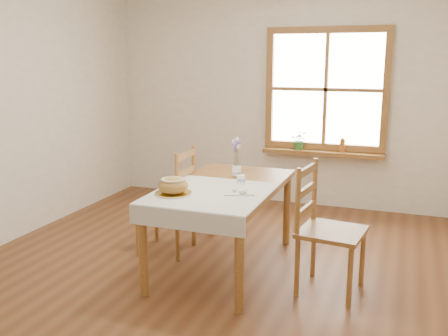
# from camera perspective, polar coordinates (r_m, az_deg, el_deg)

# --- Properties ---
(ground) EXTENTS (5.00, 5.00, 0.00)m
(ground) POSITION_cam_1_polar(r_m,az_deg,el_deg) (4.29, -1.42, -12.65)
(ground) COLOR brown
(ground) RESTS_ON ground
(room_walls) EXTENTS (4.60, 5.10, 2.65)m
(room_walls) POSITION_cam_1_polar(r_m,az_deg,el_deg) (3.89, -1.56, 10.78)
(room_walls) COLOR white
(room_walls) RESTS_ON ground
(window) EXTENTS (1.46, 0.08, 1.46)m
(window) POSITION_cam_1_polar(r_m,az_deg,el_deg) (6.16, 11.57, 8.78)
(window) COLOR olive
(window) RESTS_ON ground
(window_sill) EXTENTS (1.46, 0.20, 0.05)m
(window_sill) POSITION_cam_1_polar(r_m,az_deg,el_deg) (6.18, 11.17, 1.71)
(window_sill) COLOR olive
(window_sill) RESTS_ON ground
(dining_table) EXTENTS (0.90, 1.60, 0.75)m
(dining_table) POSITION_cam_1_polar(r_m,az_deg,el_deg) (4.32, 0.00, -3.04)
(dining_table) COLOR olive
(dining_table) RESTS_ON ground
(table_linen) EXTENTS (0.91, 0.99, 0.01)m
(table_linen) POSITION_cam_1_polar(r_m,az_deg,el_deg) (4.02, -1.50, -2.90)
(table_linen) COLOR silver
(table_linen) RESTS_ON dining_table
(chair_left) EXTENTS (0.51, 0.49, 1.01)m
(chair_left) POSITION_cam_1_polar(r_m,az_deg,el_deg) (4.76, -6.69, -3.68)
(chair_left) COLOR olive
(chair_left) RESTS_ON ground
(chair_right) EXTENTS (0.56, 0.54, 1.02)m
(chair_right) POSITION_cam_1_polar(r_m,az_deg,el_deg) (4.00, 12.24, -6.92)
(chair_right) COLOR olive
(chair_right) RESTS_ON ground
(bread_plate) EXTENTS (0.34, 0.34, 0.02)m
(bread_plate) POSITION_cam_1_polar(r_m,az_deg,el_deg) (3.99, -5.82, -2.90)
(bread_plate) COLOR white
(bread_plate) RESTS_ON table_linen
(bread_loaf) EXTENTS (0.24, 0.24, 0.13)m
(bread_loaf) POSITION_cam_1_polar(r_m,az_deg,el_deg) (3.97, -5.84, -1.87)
(bread_loaf) COLOR #AA7E3C
(bread_loaf) RESTS_ON bread_plate
(egg_napkin) EXTENTS (0.29, 0.27, 0.01)m
(egg_napkin) POSITION_cam_1_polar(r_m,az_deg,el_deg) (4.01, 1.70, -2.79)
(egg_napkin) COLOR silver
(egg_napkin) RESTS_ON table_linen
(eggs) EXTENTS (0.23, 0.22, 0.04)m
(eggs) POSITION_cam_1_polar(r_m,az_deg,el_deg) (4.01, 1.70, -2.44)
(eggs) COLOR white
(eggs) RESTS_ON egg_napkin
(salt_shaker) EXTENTS (0.06, 0.06, 0.08)m
(salt_shaker) POSITION_cam_1_polar(r_m,az_deg,el_deg) (4.29, 1.77, -1.29)
(salt_shaker) COLOR white
(salt_shaker) RESTS_ON table_linen
(pepper_shaker) EXTENTS (0.05, 0.05, 0.09)m
(pepper_shaker) POSITION_cam_1_polar(r_m,az_deg,el_deg) (4.27, 2.15, -1.30)
(pepper_shaker) COLOR white
(pepper_shaker) RESTS_ON table_linen
(flower_vase) EXTENTS (0.10, 0.10, 0.09)m
(flower_vase) POSITION_cam_1_polar(r_m,az_deg,el_deg) (4.60, 1.44, -0.42)
(flower_vase) COLOR white
(flower_vase) RESTS_ON dining_table
(lavender_bouquet) EXTENTS (0.15, 0.15, 0.27)m
(lavender_bouquet) POSITION_cam_1_polar(r_m,az_deg,el_deg) (4.56, 1.45, 1.80)
(lavender_bouquet) COLOR #76589C
(lavender_bouquet) RESTS_ON flower_vase
(potted_plant) EXTENTS (0.23, 0.25, 0.18)m
(potted_plant) POSITION_cam_1_polar(r_m,az_deg,el_deg) (6.21, 8.65, 2.93)
(potted_plant) COLOR #367830
(potted_plant) RESTS_ON window_sill
(amber_bottle) EXTENTS (0.07, 0.07, 0.17)m
(amber_bottle) POSITION_cam_1_polar(r_m,az_deg,el_deg) (6.13, 13.38, 2.58)
(amber_bottle) COLOR #AD6020
(amber_bottle) RESTS_ON window_sill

